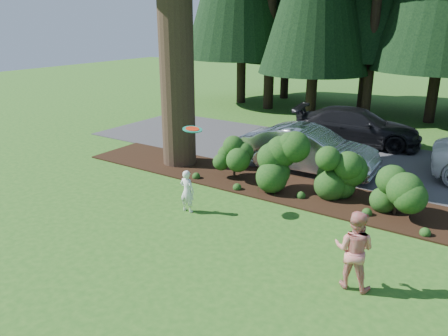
# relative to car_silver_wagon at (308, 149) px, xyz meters

# --- Properties ---
(ground) EXTENTS (80.00, 80.00, 0.00)m
(ground) POSITION_rel_car_silver_wagon_xyz_m (0.18, -5.28, -0.83)
(ground) COLOR #275E1A
(ground) RESTS_ON ground
(mulch_bed) EXTENTS (16.00, 2.50, 0.05)m
(mulch_bed) POSITION_rel_car_silver_wagon_xyz_m (0.18, -2.03, -0.80)
(mulch_bed) COLOR black
(mulch_bed) RESTS_ON ground
(driveway) EXTENTS (22.00, 6.00, 0.03)m
(driveway) POSITION_rel_car_silver_wagon_xyz_m (0.18, 2.22, -0.81)
(driveway) COLOR #38383A
(driveway) RESTS_ON ground
(shrub_row) EXTENTS (6.53, 1.60, 1.61)m
(shrub_row) POSITION_rel_car_silver_wagon_xyz_m (0.95, -2.14, -0.02)
(shrub_row) COLOR #164314
(shrub_row) RESTS_ON ground
(lily_cluster) EXTENTS (0.69, 0.09, 0.57)m
(lily_cluster) POSITION_rel_car_silver_wagon_xyz_m (-0.12, -2.88, -0.33)
(lily_cluster) COLOR #164314
(lily_cluster) RESTS_ON ground
(car_silver_wagon) EXTENTS (4.90, 1.86, 1.60)m
(car_silver_wagon) POSITION_rel_car_silver_wagon_xyz_m (0.00, 0.00, 0.00)
(car_silver_wagon) COLOR silver
(car_silver_wagon) RESTS_ON driveway
(car_dark_suv) EXTENTS (5.68, 3.07, 1.56)m
(car_dark_suv) POSITION_rel_car_silver_wagon_xyz_m (0.29, 4.52, -0.02)
(car_dark_suv) COLOR black
(car_dark_suv) RESTS_ON driveway
(child) EXTENTS (0.46, 0.31, 1.24)m
(child) POSITION_rel_car_silver_wagon_xyz_m (-1.44, -5.18, -0.21)
(child) COLOR white
(child) RESTS_ON ground
(adult) EXTENTS (0.86, 0.69, 1.69)m
(adult) POSITION_rel_car_silver_wagon_xyz_m (3.68, -6.22, 0.02)
(adult) COLOR red
(adult) RESTS_ON ground
(frisbee) EXTENTS (0.54, 0.54, 0.10)m
(frisbee) POSITION_rel_car_silver_wagon_xyz_m (-1.33, -4.99, 1.58)
(frisbee) COLOR #1A9277
(frisbee) RESTS_ON ground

